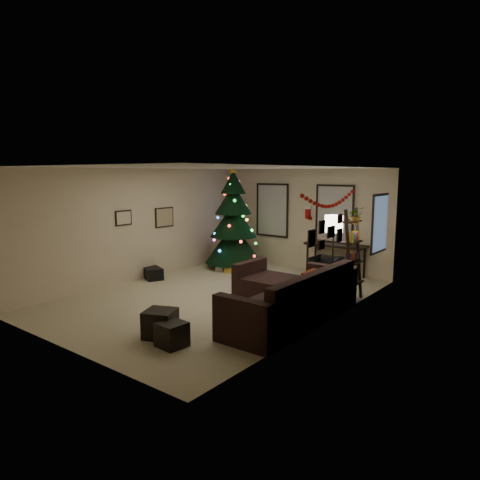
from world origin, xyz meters
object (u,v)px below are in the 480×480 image
at_px(desk_chair, 326,269).
at_px(sofa, 288,299).
at_px(desk, 336,248).
at_px(christmas_tree, 233,224).
at_px(bookshelf, 353,256).

bearing_deg(desk_chair, sofa, -77.15).
distance_m(desk, desk_chair, 0.78).
bearing_deg(desk, christmas_tree, -163.98).
bearing_deg(desk_chair, bookshelf, -43.47).
xyz_separation_m(desk_chair, bookshelf, (1.11, -1.07, 0.60)).
height_order(desk, desk_chair, desk).
distance_m(desk_chair, bookshelf, 1.65).
distance_m(sofa, bookshelf, 1.85).
distance_m(christmas_tree, desk, 2.82).
bearing_deg(sofa, desk_chair, 102.48).
height_order(desk, bookshelf, bookshelf).
distance_m(desk, bookshelf, 2.09).
bearing_deg(bookshelf, christmas_tree, 166.17).
xyz_separation_m(christmas_tree, desk_chair, (2.74, 0.12, -0.89)).
distance_m(christmas_tree, bookshelf, 3.98).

